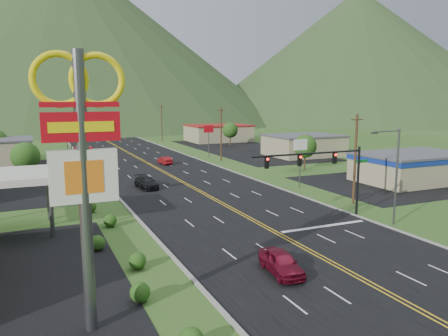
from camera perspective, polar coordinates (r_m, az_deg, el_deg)
name	(u,v)px	position (r m, az deg, el deg)	size (l,w,h in m)	color
ground	(375,287)	(29.99, 19.18, -14.46)	(500.00, 500.00, 0.00)	#2C4D1B
road	(375,287)	(29.99, 19.18, -14.46)	(20.00, 460.00, 0.04)	black
curb_west	(229,320)	(24.73, 0.66, -19.24)	(0.30, 460.00, 0.14)	gray
pylon_sign	(82,150)	(22.01, -18.02, 2.29)	(4.32, 0.60, 14.00)	#59595E
traffic_signal	(326,166)	(42.93, 13.14, 0.30)	(13.10, 0.43, 7.00)	black
streetlight_east	(394,170)	(43.07, 21.34, -0.26)	(3.28, 0.25, 9.00)	#59595E
streetlight_west	(72,132)	(90.32, -19.22, 4.47)	(3.28, 0.25, 9.00)	#59595E
building_east_near	(413,166)	(67.23, 23.45, 0.27)	(15.40, 10.40, 4.10)	tan
building_east_mid	(304,145)	(91.15, 10.36, 2.96)	(14.40, 11.40, 4.30)	tan
building_east_far	(218,133)	(119.87, -0.74, 4.60)	(16.40, 12.40, 4.50)	tan
pole_sign_west_a	(84,159)	(50.48, -17.84, 1.08)	(2.00, 0.18, 6.40)	#59595E
pole_sign_west_b	(67,141)	(72.26, -19.79, 3.29)	(2.00, 0.18, 6.40)	#59595E
pole_sign_east_a	(300,150)	(58.02, 9.94, 2.38)	(2.00, 0.18, 6.40)	#59595E
pole_sign_east_b	(209,132)	(86.29, -2.02, 4.69)	(2.00, 0.18, 6.40)	#59595E
tree_west_a	(25,156)	(65.24, -24.51, 1.40)	(3.84, 3.84, 5.82)	#382314
tree_east_a	(305,146)	(73.04, 10.54, 2.81)	(3.84, 3.84, 5.82)	#382314
tree_east_b	(230,130)	(108.01, 0.81, 4.97)	(3.84, 3.84, 5.82)	#382314
utility_pole_a	(355,158)	(50.42, 16.76, 1.20)	(1.60, 0.28, 10.00)	#382314
utility_pole_b	(221,134)	(81.89, -0.37, 4.50)	(1.60, 0.28, 10.00)	#382314
utility_pole_c	(162,123)	(119.52, -8.13, 5.88)	(1.60, 0.28, 10.00)	#382314
utility_pole_d	(130,117)	(158.32, -12.15, 6.55)	(1.60, 0.28, 10.00)	#382314
mountain_n	(65,36)	(242.49, -20.08, 15.90)	(220.00, 220.00, 85.00)	#263C1B
mountain_ne	(356,55)	(258.57, 16.86, 13.92)	(180.00, 180.00, 70.00)	#263C1B
car_red_near	(281,263)	(30.29, 7.47, -12.19)	(1.83, 4.54, 1.55)	maroon
car_dark_mid	(146,183)	(58.12, -10.11, -1.91)	(2.11, 5.20, 1.51)	black
car_red_far	(165,161)	(78.69, -7.71, 0.97)	(1.43, 4.10, 1.35)	maroon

